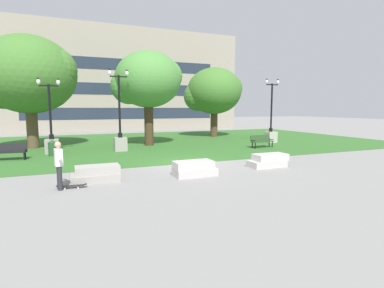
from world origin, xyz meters
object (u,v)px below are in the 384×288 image
(concrete_block_right, at_px, (268,161))
(park_bench_near_left, at_px, (9,151))
(concrete_block_left, at_px, (194,169))
(trash_bin, at_px, (52,148))
(park_bench_near_right, at_px, (262,140))
(lamp_post_left, at_px, (271,130))
(lamp_post_right, at_px, (120,135))
(skateboard, at_px, (72,186))
(person_skateboarder, at_px, (59,163))
(lamp_post_center, at_px, (52,138))
(concrete_block_center, at_px, (97,174))

(concrete_block_right, distance_m, park_bench_near_left, 13.94)
(concrete_block_left, bearing_deg, trash_bin, 125.74)
(concrete_block_left, xyz_separation_m, park_bench_near_left, (-7.97, 7.36, 0.23))
(park_bench_near_right, distance_m, lamp_post_left, 3.59)
(concrete_block_right, xyz_separation_m, lamp_post_right, (-5.82, 8.26, 0.80))
(concrete_block_left, height_order, lamp_post_left, lamp_post_left)
(concrete_block_left, xyz_separation_m, skateboard, (-4.84, -0.15, -0.22))
(trash_bin, bearing_deg, person_skateboarder, -85.94)
(skateboard, height_order, park_bench_near_right, park_bench_near_right)
(park_bench_near_right, xyz_separation_m, trash_bin, (-13.85, 1.57, -0.04))
(skateboard, relative_size, lamp_post_left, 0.20)
(concrete_block_right, bearing_deg, skateboard, -176.35)
(park_bench_near_right, bearing_deg, concrete_block_left, -140.96)
(concrete_block_right, relative_size, park_bench_near_right, 1.03)
(lamp_post_center, bearing_deg, concrete_block_center, -77.20)
(lamp_post_center, bearing_deg, park_bench_near_left, -139.32)
(concrete_block_right, relative_size, lamp_post_right, 0.35)
(concrete_block_left, relative_size, lamp_post_left, 0.34)
(park_bench_near_left, relative_size, trash_bin, 1.91)
(concrete_block_center, xyz_separation_m, lamp_post_center, (-1.97, 8.66, 0.68))
(concrete_block_center, height_order, skateboard, concrete_block_center)
(park_bench_near_right, distance_m, trash_bin, 13.93)
(concrete_block_center, height_order, concrete_block_left, same)
(concrete_block_center, distance_m, lamp_post_left, 16.84)
(trash_bin, bearing_deg, lamp_post_right, 8.26)
(lamp_post_left, bearing_deg, lamp_post_right, -178.90)
(concrete_block_right, relative_size, lamp_post_left, 0.36)
(concrete_block_left, xyz_separation_m, park_bench_near_right, (8.03, 6.51, 0.23))
(skateboard, distance_m, park_bench_near_right, 14.51)
(person_skateboarder, bearing_deg, concrete_block_right, 3.82)
(concrete_block_center, distance_m, trash_bin, 7.82)
(concrete_block_center, bearing_deg, lamp_post_left, 30.05)
(trash_bin, bearing_deg, concrete_block_right, -37.67)
(skateboard, distance_m, park_bench_near_left, 8.16)
(concrete_block_left, height_order, park_bench_near_left, park_bench_near_left)
(concrete_block_center, height_order, lamp_post_center, lamp_post_center)
(person_skateboarder, bearing_deg, skateboard, 7.67)
(park_bench_near_left, bearing_deg, trash_bin, 18.41)
(park_bench_near_left, xyz_separation_m, lamp_post_center, (2.08, 1.79, 0.45))
(lamp_post_center, height_order, lamp_post_left, lamp_post_left)
(concrete_block_left, distance_m, concrete_block_right, 4.13)
(park_bench_near_right, bearing_deg, skateboard, -152.62)
(concrete_block_center, relative_size, lamp_post_left, 0.34)
(lamp_post_center, xyz_separation_m, lamp_post_right, (4.18, -0.47, 0.12))
(park_bench_near_right, relative_size, lamp_post_center, 0.39)
(concrete_block_center, bearing_deg, lamp_post_right, 74.88)
(concrete_block_right, height_order, trash_bin, trash_bin)
(lamp_post_center, bearing_deg, trash_bin, -85.92)
(concrete_block_center, distance_m, concrete_block_right, 8.04)
(concrete_block_left, distance_m, person_skateboarder, 5.27)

